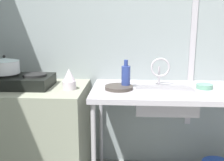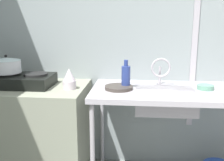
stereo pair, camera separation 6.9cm
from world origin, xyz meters
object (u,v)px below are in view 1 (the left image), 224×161
percolator (69,79)px  frying_pan (119,87)px  sink_basin (165,100)px  faucet (160,68)px  stove (21,81)px  small_bowl_on_drainboard (205,86)px  pot_on_left_burner (5,66)px  bottle_by_sink (126,76)px

percolator → frying_pan: (0.39, 0.03, -0.07)m
frying_pan → sink_basin: bearing=0.8°
percolator → frying_pan: bearing=3.9°
faucet → stove: bearing=-174.5°
stove → frying_pan: (0.81, -0.03, -0.04)m
faucet → small_bowl_on_drainboard: 0.38m
stove → pot_on_left_burner: size_ratio=2.18×
stove → bottle_by_sink: 0.87m
stove → sink_basin: 1.19m
sink_basin → bottle_by_sink: size_ratio=2.02×
stove → small_bowl_on_drainboard: stove is taller
stove → pot_on_left_burner: pot_on_left_burner is taller
pot_on_left_burner → small_bowl_on_drainboard: size_ratio=1.78×
pot_on_left_burner → stove: bearing=-0.0°
stove → percolator: 0.42m
faucet → frying_pan: size_ratio=1.06×
stove → percolator: size_ratio=3.05×
pot_on_left_burner → small_bowl_on_drainboard: 1.63m
percolator → small_bowl_on_drainboard: percolator is taller
stove → sink_basin: (1.18, -0.03, -0.13)m
percolator → bottle_by_sink: (0.45, 0.06, 0.02)m
sink_basin → frying_pan: size_ratio=2.09×
sink_basin → faucet: (-0.03, 0.14, 0.23)m
small_bowl_on_drainboard → bottle_by_sink: bearing=-178.0°
pot_on_left_burner → bottle_by_sink: size_ratio=1.01×
sink_basin → percolator: bearing=-177.6°
bottle_by_sink → frying_pan: bearing=-146.3°
sink_basin → faucet: 0.27m
stove → frying_pan: stove is taller
faucet → small_bowl_on_drainboard: (0.35, -0.08, -0.13)m
frying_pan → bottle_by_sink: (0.05, 0.04, 0.08)m
frying_pan → percolator: bearing=-176.1°
pot_on_left_burner → bottle_by_sink: 0.99m
stove → percolator: (0.42, -0.06, 0.03)m
faucet → small_bowl_on_drainboard: size_ratio=1.81×
percolator → pot_on_left_burner: bearing=174.0°
stove → bottle_by_sink: (0.87, 0.01, 0.05)m
percolator → small_bowl_on_drainboard: size_ratio=1.27×
sink_basin → bottle_by_sink: bottle_by_sink is taller
small_bowl_on_drainboard → bottle_by_sink: 0.64m
pot_on_left_burner → sink_basin: 1.33m
pot_on_left_burner → small_bowl_on_drainboard: bearing=1.0°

